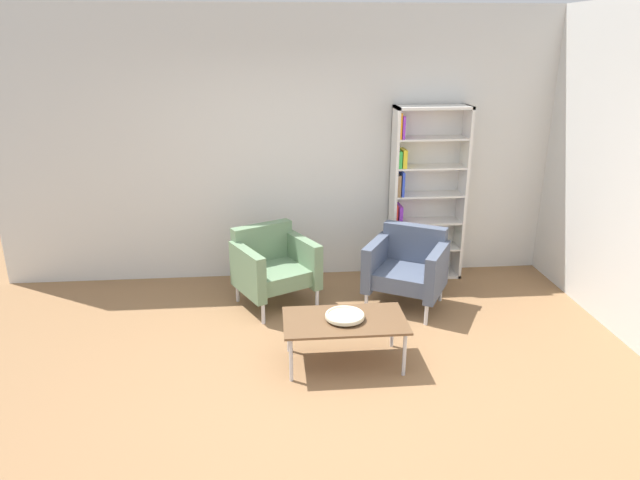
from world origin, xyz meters
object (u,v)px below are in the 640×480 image
object	(u,v)px
armchair_corner_red	(273,265)
armchair_by_bookshelf	(408,266)
coffee_table_low	(345,323)
decorative_bowl	(345,316)
bookshelf_tall	(422,195)

from	to	relation	value
armchair_corner_red	armchair_by_bookshelf	distance (m)	1.35
coffee_table_low	decorative_bowl	bearing A→B (deg)	45.00
coffee_table_low	decorative_bowl	distance (m)	0.07
bookshelf_tall	decorative_bowl	bearing A→B (deg)	-120.93
decorative_bowl	armchair_corner_red	bearing A→B (deg)	115.10
coffee_table_low	decorative_bowl	world-z (taller)	decorative_bowl
bookshelf_tall	coffee_table_low	world-z (taller)	bookshelf_tall
decorative_bowl	armchair_by_bookshelf	xyz separation A→B (m)	(0.77, 1.05, -0.02)
bookshelf_tall	armchair_by_bookshelf	world-z (taller)	bookshelf_tall
coffee_table_low	armchair_by_bookshelf	xyz separation A→B (m)	(0.77, 1.05, 0.05)
decorative_bowl	armchair_corner_red	distance (m)	1.34
coffee_table_low	armchair_by_bookshelf	distance (m)	1.31
bookshelf_tall	coffee_table_low	distance (m)	2.19
decorative_bowl	armchair_corner_red	world-z (taller)	armchair_corner_red
decorative_bowl	coffee_table_low	bearing A→B (deg)	-135.00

